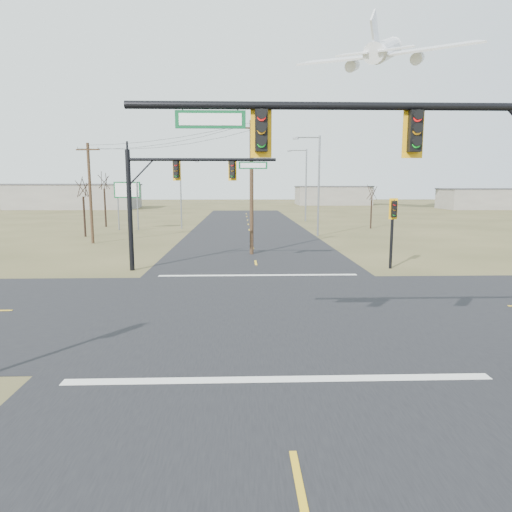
{
  "coord_description": "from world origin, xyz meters",
  "views": [
    {
      "loc": [
        -1.04,
        -19.56,
        5.4
      ],
      "look_at": [
        -0.35,
        1.0,
        2.21
      ],
      "focal_mm": 32.0,
      "sensor_mm": 36.0,
      "label": 1
    }
  ],
  "objects": [
    {
      "name": "highway_sign",
      "position": [
        -14.8,
        36.73,
        4.15
      ],
      "size": [
        3.11,
        0.38,
        5.85
      ],
      "rotation": [
        0.0,
        0.0,
        0.1
      ],
      "color": "slate",
      "rests_on": "ground"
    },
    {
      "name": "streetlight_c",
      "position": [
        -8.33,
        38.16,
        4.84
      ],
      "size": [
        2.41,
        0.35,
        8.62
      ],
      "rotation": [
        0.0,
        0.0,
        -0.32
      ],
      "color": "slate",
      "rests_on": "ground"
    },
    {
      "name": "road_ns",
      "position": [
        0.0,
        0.0,
        0.01
      ],
      "size": [
        14.0,
        160.0,
        0.02
      ],
      "primitive_type": "cube",
      "color": "black",
      "rests_on": "ground"
    },
    {
      "name": "warehouse_mid",
      "position": [
        25.0,
        110.0,
        2.5
      ],
      "size": [
        20.0,
        12.0,
        5.0
      ],
      "primitive_type": "cube",
      "color": "gray",
      "rests_on": "ground"
    },
    {
      "name": "pedestal_signal_ne",
      "position": [
        8.79,
        9.55,
        3.34
      ],
      "size": [
        0.57,
        0.5,
        4.61
      ],
      "rotation": [
        0.0,
        0.0,
        0.02
      ],
      "color": "black",
      "rests_on": "ground"
    },
    {
      "name": "stop_bar_far",
      "position": [
        0.0,
        7.5,
        0.03
      ],
      "size": [
        12.0,
        0.4,
        0.01
      ],
      "primitive_type": "cube",
      "color": "silver",
      "rests_on": "road_ns"
    },
    {
      "name": "bare_tree_b",
      "position": [
        -18.9,
        41.35,
        6.08
      ],
      "size": [
        3.64,
        3.64,
        7.6
      ],
      "rotation": [
        0.0,
        0.0,
        0.26
      ],
      "color": "black",
      "rests_on": "ground"
    },
    {
      "name": "streetlight_b",
      "position": [
        8.62,
        49.94,
        6.06
      ],
      "size": [
        3.02,
        0.38,
        10.8
      ],
      "rotation": [
        0.0,
        0.0,
        -0.19
      ],
      "color": "slate",
      "rests_on": "ground"
    },
    {
      "name": "warehouse_left",
      "position": [
        -40.0,
        90.0,
        2.75
      ],
      "size": [
        28.0,
        14.0,
        5.5
      ],
      "primitive_type": "cube",
      "color": "gray",
      "rests_on": "ground"
    },
    {
      "name": "road_ew",
      "position": [
        0.0,
        0.0,
        0.01
      ],
      "size": [
        160.0,
        14.0,
        0.02
      ],
      "primitive_type": "cube",
      "color": "black",
      "rests_on": "ground"
    },
    {
      "name": "streetlight_a",
      "position": [
        7.02,
        29.11,
        5.93
      ],
      "size": [
        2.96,
        0.48,
        10.56
      ],
      "rotation": [
        0.0,
        0.0,
        -0.43
      ],
      "color": "slate",
      "rests_on": "ground"
    },
    {
      "name": "utility_pole_near",
      "position": [
        -0.19,
        16.16,
        5.33
      ],
      "size": [
        2.49,
        0.64,
        10.32
      ],
      "rotation": [
        0.0,
        0.0,
        0.21
      ],
      "color": "#422F1C",
      "rests_on": "ground"
    },
    {
      "name": "bare_tree_c",
      "position": [
        15.45,
        37.67,
        4.56
      ],
      "size": [
        3.18,
        3.18,
        5.81
      ],
      "rotation": [
        0.0,
        0.0,
        0.37
      ],
      "color": "black",
      "rests_on": "ground"
    },
    {
      "name": "mast_arm_near",
      "position": [
        4.0,
        -7.5,
        5.79
      ],
      "size": [
        11.61,
        0.4,
        8.02
      ],
      "rotation": [
        0.0,
        0.0,
        0.01
      ],
      "color": "black",
      "rests_on": "ground"
    },
    {
      "name": "mast_arm_far",
      "position": [
        -5.19,
        9.57,
        5.46
      ],
      "size": [
        9.38,
        0.58,
        7.6
      ],
      "rotation": [
        0.0,
        0.0,
        -0.39
      ],
      "color": "black",
      "rests_on": "ground"
    },
    {
      "name": "bare_tree_a",
      "position": [
        -17.63,
        29.4,
        5.27
      ],
      "size": [
        3.07,
        3.07,
        6.66
      ],
      "rotation": [
        0.0,
        0.0,
        -0.14
      ],
      "color": "black",
      "rests_on": "ground"
    },
    {
      "name": "warehouse_right",
      "position": [
        55.0,
        85.0,
        2.25
      ],
      "size": [
        18.0,
        10.0,
        4.5
      ],
      "primitive_type": "cube",
      "color": "gray",
      "rests_on": "ground"
    },
    {
      "name": "jet_airliner",
      "position": [
        25.85,
        69.41,
        30.33
      ],
      "size": [
        30.12,
        30.86,
        16.04
      ],
      "rotation": [
        0.0,
        -0.32,
        1.08
      ],
      "color": "white"
    },
    {
      "name": "stop_bar_near",
      "position": [
        0.0,
        -7.5,
        0.03
      ],
      "size": [
        12.0,
        0.4,
        0.01
      ],
      "primitive_type": "cube",
      "color": "silver",
      "rests_on": "road_ns"
    },
    {
      "name": "ground",
      "position": [
        0.0,
        0.0,
        0.0
      ],
      "size": [
        320.0,
        320.0,
        0.0
      ],
      "primitive_type": "plane",
      "color": "brown",
      "rests_on": "ground"
    },
    {
      "name": "utility_pole_far",
      "position": [
        -15.02,
        23.67,
        4.82
      ],
      "size": [
        2.26,
        0.42,
        9.26
      ],
      "rotation": [
        0.0,
        0.0,
        -0.14
      ],
      "color": "#422F1C",
      "rests_on": "ground"
    }
  ]
}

